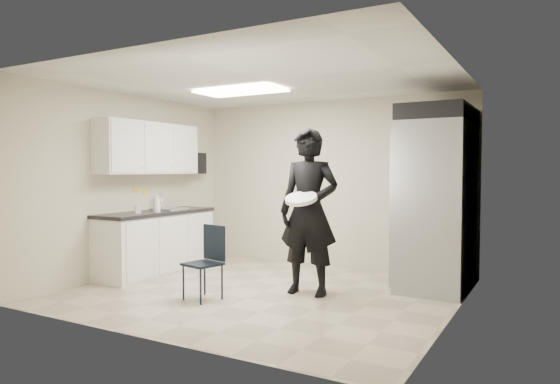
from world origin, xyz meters
The scene contains 21 objects.
floor centered at (0.00, 0.00, 0.00)m, with size 4.50×4.50×0.00m, color tan.
ceiling centered at (0.00, 0.00, 2.60)m, with size 4.50×4.50×0.00m, color silver.
back_wall centered at (0.00, 2.00, 1.30)m, with size 4.50×4.50×0.00m, color #BCB79B.
left_wall centered at (-2.25, 0.00, 1.30)m, with size 4.00×4.00×0.00m, color #BCB79B.
right_wall centered at (2.25, 0.00, 1.30)m, with size 4.00×4.00×0.00m, color #BCB79B.
ceiling_panel centered at (-0.60, 0.40, 2.57)m, with size 1.20×0.60×0.02m, color white.
lower_counter centered at (-1.95, 0.20, 0.43)m, with size 0.60×1.90×0.86m, color silver.
countertop centered at (-1.95, 0.20, 0.89)m, with size 0.64×1.95×0.05m, color black.
sink centered at (-1.93, 0.45, 0.87)m, with size 0.42×0.40×0.14m, color gray.
faucet centered at (-2.13, 0.45, 1.02)m, with size 0.02×0.02×0.24m, color silver.
upper_cabinets centered at (-2.08, 0.20, 1.83)m, with size 0.35×1.80×0.75m, color silver.
towel_dispenser centered at (-2.14, 1.35, 1.62)m, with size 0.22×0.30×0.35m, color black.
notice_sticker_left centered at (-2.24, 0.10, 1.22)m, with size 0.00×0.12×0.07m, color yellow.
notice_sticker_right centered at (-2.24, 0.30, 1.18)m, with size 0.00×0.12×0.07m, color yellow.
commercial_fridge centered at (1.83, 1.27, 1.05)m, with size 0.80×1.35×2.10m, color gray.
fridge_compressor centered at (1.83, 1.27, 2.20)m, with size 0.80×1.35×0.20m, color black.
folding_chair centered at (-0.41, -0.68, 0.42)m, with size 0.37×0.37×0.84m, color black.
man_tuxedo centered at (0.54, 0.17, 1.01)m, with size 0.74×0.49×2.02m, color black.
bucket_lid centered at (0.56, -0.08, 1.18)m, with size 0.38×0.38×0.05m, color silver.
soap_bottle_a centered at (-1.73, -0.02, 1.05)m, with size 0.10×0.10×0.27m, color white.
soap_bottle_b centered at (-1.86, -0.25, 0.99)m, with size 0.08×0.08×0.17m, color #B2B0BC.
Camera 1 is at (3.17, -5.25, 1.51)m, focal length 32.00 mm.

